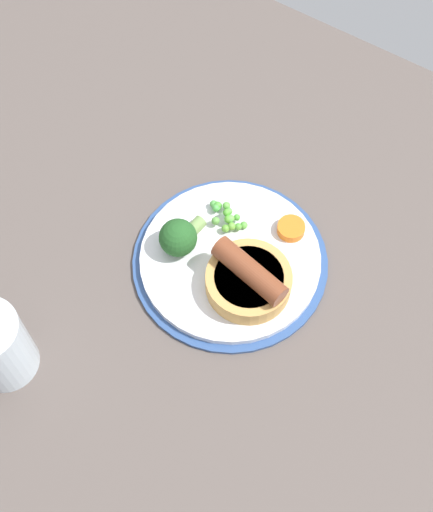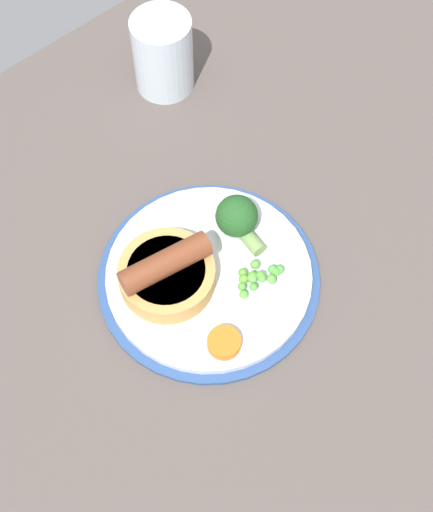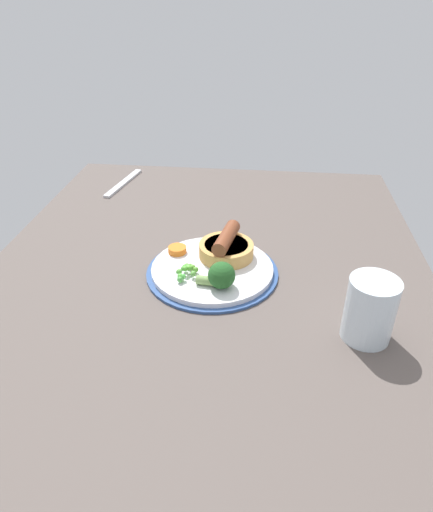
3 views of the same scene
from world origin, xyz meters
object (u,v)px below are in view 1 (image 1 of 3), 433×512
(broccoli_floret_near, at_px, (179,237))
(carrot_slice_0, at_px, (291,229))
(pea_pile, at_px, (227,216))
(sausage_pudding, at_px, (249,279))
(dinner_plate, at_px, (230,260))

(broccoli_floret_near, distance_m, carrot_slice_0, 0.13)
(pea_pile, xyz_separation_m, broccoli_floret_near, (-0.03, -0.06, 0.01))
(pea_pile, height_order, carrot_slice_0, pea_pile)
(sausage_pudding, bearing_deg, broccoli_floret_near, 10.46)
(dinner_plate, distance_m, broccoli_floret_near, 0.07)
(sausage_pudding, bearing_deg, dinner_plate, -18.04)
(dinner_plate, relative_size, broccoli_floret_near, 3.58)
(sausage_pudding, relative_size, broccoli_floret_near, 1.52)
(carrot_slice_0, bearing_deg, pea_pile, -157.79)
(carrot_slice_0, bearing_deg, sausage_pudding, -92.19)
(sausage_pudding, distance_m, carrot_slice_0, 0.09)
(carrot_slice_0, bearing_deg, broccoli_floret_near, -137.84)
(pea_pile, xyz_separation_m, carrot_slice_0, (0.07, 0.03, -0.00))
(broccoli_floret_near, bearing_deg, carrot_slice_0, 138.25)
(pea_pile, height_order, broccoli_floret_near, broccoli_floret_near)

